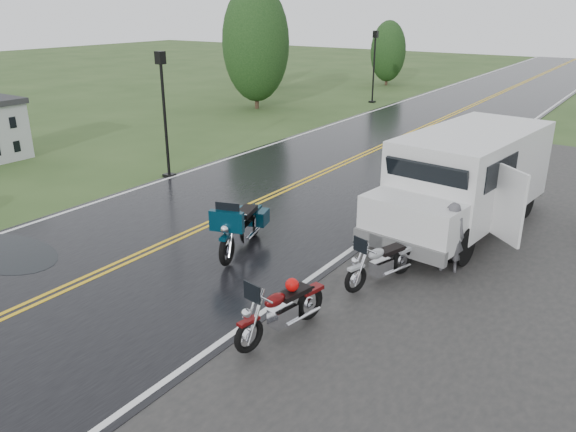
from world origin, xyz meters
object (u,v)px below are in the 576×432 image
at_px(motorcycle_red, 249,323).
at_px(lamp_post_near_left, 165,116).
at_px(motorcycle_silver, 356,269).
at_px(person_at_van, 451,238).
at_px(lamp_post_far_left, 374,67).
at_px(van_white, 386,193).
at_px(motorcycle_teal, 226,238).

height_order(motorcycle_red, lamp_post_near_left, lamp_post_near_left).
bearing_deg(lamp_post_near_left, motorcycle_silver, -22.70).
bearing_deg(motorcycle_red, lamp_post_near_left, 152.17).
xyz_separation_m(person_at_van, lamp_post_far_left, (-11.19, 19.04, 1.24)).
bearing_deg(van_white, motorcycle_red, -81.72).
relative_size(motorcycle_red, lamp_post_near_left, 0.50).
bearing_deg(lamp_post_near_left, lamp_post_far_left, 93.90).
distance_m(van_white, lamp_post_far_left, 20.64).
height_order(lamp_post_near_left, lamp_post_far_left, lamp_post_near_left).
bearing_deg(person_at_van, motorcycle_teal, 11.76).
distance_m(motorcycle_red, person_at_van, 5.03).
xyz_separation_m(motorcycle_teal, motorcycle_silver, (2.86, 0.46, -0.14)).
height_order(motorcycle_teal, van_white, van_white).
bearing_deg(person_at_van, van_white, -40.60).
bearing_deg(motorcycle_red, lamp_post_far_left, 121.65).
xyz_separation_m(motorcycle_teal, person_at_van, (4.00, 2.48, 0.07)).
height_order(motorcycle_silver, lamp_post_near_left, lamp_post_near_left).
bearing_deg(motorcycle_silver, lamp_post_near_left, 174.21).
bearing_deg(lamp_post_near_left, motorcycle_teal, -34.76).
bearing_deg(motorcycle_red, motorcycle_silver, 90.09).
bearing_deg(lamp_post_far_left, lamp_post_near_left, -86.10).
bearing_deg(lamp_post_far_left, motorcycle_red, -68.06).
relative_size(motorcycle_teal, lamp_post_far_left, 0.59).
bearing_deg(person_at_van, lamp_post_near_left, -29.66).
bearing_deg(van_white, motorcycle_silver, -69.89).
xyz_separation_m(motorcycle_red, lamp_post_near_left, (-8.40, 6.46, 1.43)).
xyz_separation_m(motorcycle_teal, lamp_post_far_left, (-7.20, 21.52, 1.32)).
relative_size(motorcycle_silver, person_at_van, 1.23).
height_order(motorcycle_teal, lamp_post_near_left, lamp_post_near_left).
distance_m(motorcycle_silver, lamp_post_far_left, 23.38).
bearing_deg(van_white, motorcycle_teal, -118.55).
bearing_deg(motorcycle_red, person_at_van, 81.08).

